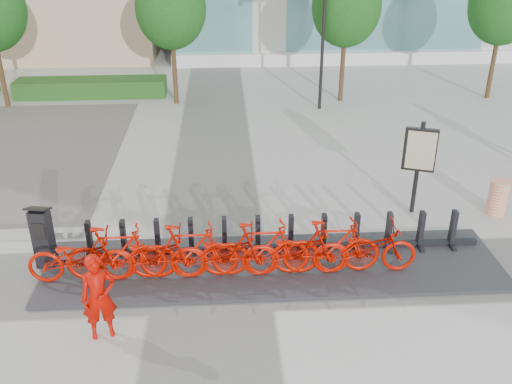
{
  "coord_description": "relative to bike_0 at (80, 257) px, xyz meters",
  "views": [
    {
      "loc": [
        0.32,
        -9.79,
        6.79
      ],
      "look_at": [
        1.0,
        1.5,
        1.2
      ],
      "focal_mm": 40.0,
      "sensor_mm": 36.0,
      "label": 1
    }
  ],
  "objects": [
    {
      "name": "ground",
      "position": [
        2.6,
        0.05,
        -0.62
      ],
      "size": [
        120.0,
        120.0,
        0.0
      ],
      "primitive_type": "plane",
      "color": "#B9B9B9"
    },
    {
      "name": "hedge_b",
      "position": [
        -2.4,
        13.25,
        -0.27
      ],
      "size": [
        6.0,
        1.2,
        0.7
      ],
      "primitive_type": "cube",
      "color": "#215121",
      "rests_on": "ground"
    },
    {
      "name": "tree_1",
      "position": [
        1.1,
        12.05,
        2.97
      ],
      "size": [
        2.6,
        2.6,
        5.1
      ],
      "color": "#483522",
      "rests_on": "ground"
    },
    {
      "name": "tree_2",
      "position": [
        7.6,
        12.05,
        2.97
      ],
      "size": [
        2.6,
        2.6,
        5.1
      ],
      "color": "#483522",
      "rests_on": "ground"
    },
    {
      "name": "tree_3",
      "position": [
        13.6,
        12.05,
        2.97
      ],
      "size": [
        2.6,
        2.6,
        5.1
      ],
      "color": "#483522",
      "rests_on": "ground"
    },
    {
      "name": "streetlamp",
      "position": [
        6.6,
        11.05,
        2.51
      ],
      "size": [
        2.0,
        0.2,
        5.0
      ],
      "color": "black",
      "rests_on": "ground"
    },
    {
      "name": "dock_pad",
      "position": [
        3.9,
        0.35,
        -0.58
      ],
      "size": [
        9.6,
        2.4,
        0.08
      ],
      "primitive_type": "cube",
      "color": "#2D2E32",
      "rests_on": "ground"
    },
    {
      "name": "dock_rail_posts",
      "position": [
        3.96,
        0.82,
        -0.12
      ],
      "size": [
        8.02,
        0.5,
        0.85
      ],
      "primitive_type": null,
      "color": "black",
      "rests_on": "dock_pad"
    },
    {
      "name": "bike_0",
      "position": [
        0.0,
        0.0,
        0.0
      ],
      "size": [
        2.06,
        0.72,
        1.08
      ],
      "primitive_type": "imported",
      "rotation": [
        0.0,
        0.0,
        1.57
      ],
      "color": "#AA0D00",
      "rests_on": "dock_pad"
    },
    {
      "name": "bike_1",
      "position": [
        0.72,
        0.0,
        0.06
      ],
      "size": [
        2.0,
        0.57,
        1.2
      ],
      "primitive_type": "imported",
      "rotation": [
        0.0,
        0.0,
        1.57
      ],
      "color": "#AA0D00",
      "rests_on": "dock_pad"
    },
    {
      "name": "bike_2",
      "position": [
        1.44,
        0.0,
        0.0
      ],
      "size": [
        2.06,
        0.72,
        1.08
      ],
      "primitive_type": "imported",
      "rotation": [
        0.0,
        0.0,
        1.57
      ],
      "color": "#AA0D00",
      "rests_on": "dock_pad"
    },
    {
      "name": "bike_3",
      "position": [
        2.16,
        0.0,
        0.06
      ],
      "size": [
        2.0,
        0.57,
        1.2
      ],
      "primitive_type": "imported",
      "rotation": [
        0.0,
        0.0,
        1.57
      ],
      "color": "#AA0D00",
      "rests_on": "dock_pad"
    },
    {
      "name": "bike_4",
      "position": [
        2.88,
        0.0,
        0.0
      ],
      "size": [
        2.06,
        0.72,
        1.08
      ],
      "primitive_type": "imported",
      "rotation": [
        0.0,
        0.0,
        1.57
      ],
      "color": "#AA0D00",
      "rests_on": "dock_pad"
    },
    {
      "name": "bike_5",
      "position": [
        3.6,
        0.0,
        0.06
      ],
      "size": [
        2.0,
        0.57,
        1.2
      ],
      "primitive_type": "imported",
      "rotation": [
        0.0,
        0.0,
        1.57
      ],
      "color": "#AA0D00",
      "rests_on": "dock_pad"
    },
    {
      "name": "bike_6",
      "position": [
        4.32,
        0.0,
        0.0
      ],
      "size": [
        2.06,
        0.72,
        1.08
      ],
      "primitive_type": "imported",
      "rotation": [
        0.0,
        0.0,
        1.57
      ],
      "color": "#AA0D00",
      "rests_on": "dock_pad"
    },
    {
      "name": "bike_7",
      "position": [
        5.04,
        0.0,
        0.06
      ],
      "size": [
        2.0,
        0.57,
        1.2
      ],
      "primitive_type": "imported",
      "rotation": [
        0.0,
        0.0,
        1.57
      ],
      "color": "#AA0D00",
      "rests_on": "dock_pad"
    },
    {
      "name": "bike_8",
      "position": [
        5.76,
        0.0,
        0.0
      ],
      "size": [
        2.06,
        0.72,
        1.08
      ],
      "primitive_type": "imported",
      "rotation": [
        0.0,
        0.0,
        1.57
      ],
      "color": "#AA0D00",
      "rests_on": "dock_pad"
    },
    {
      "name": "kiosk",
      "position": [
        -0.85,
        0.6,
        0.14
      ],
      "size": [
        0.49,
        0.43,
        1.43
      ],
      "rotation": [
        0.0,
        0.0,
        -0.16
      ],
      "color": "black",
      "rests_on": "dock_pad"
    },
    {
      "name": "worker_red",
      "position": [
        0.69,
        -1.6,
        0.2
      ],
      "size": [
        0.68,
        0.54,
        1.64
      ],
      "primitive_type": "imported",
      "rotation": [
        0.0,
        0.0,
        0.28
      ],
      "color": "#AD0800",
      "rests_on": "ground"
    },
    {
      "name": "construction_barrel",
      "position": [
        9.63,
        2.41,
        -0.17
      ],
      "size": [
        0.54,
        0.54,
        0.9
      ],
      "primitive_type": "cylinder",
      "rotation": [
        0.0,
        0.0,
        0.18
      ],
      "color": "orange",
      "rests_on": "ground"
    },
    {
      "name": "map_sign",
      "position": [
        7.59,
        2.63,
        0.95
      ],
      "size": [
        0.77,
        0.37,
        2.38
      ],
      "rotation": [
        0.0,
        0.0,
        -0.35
      ],
      "color": "black",
      "rests_on": "ground"
    }
  ]
}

